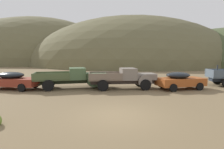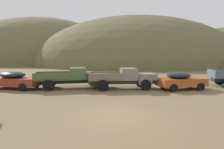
{
  "view_description": "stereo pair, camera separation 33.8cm",
  "coord_description": "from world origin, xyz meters",
  "px_view_note": "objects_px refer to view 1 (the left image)",
  "views": [
    {
      "loc": [
        -0.74,
        -8.51,
        2.93
      ],
      "look_at": [
        0.21,
        6.36,
        1.42
      ],
      "focal_mm": 28.17,
      "sensor_mm": 36.0,
      "label": 1
    },
    {
      "loc": [
        -0.4,
        -8.53,
        2.93
      ],
      "look_at": [
        0.21,
        6.36,
        1.42
      ],
      "focal_mm": 28.17,
      "sensor_mm": 36.0,
      "label": 2
    }
  ],
  "objects_px": {
    "car_oxide_orange": "(181,80)",
    "truck_weathered_green": "(76,77)",
    "truck_primer_gray": "(127,78)",
    "car_rust_red": "(15,80)"
  },
  "relations": [
    {
      "from": "car_oxide_orange",
      "to": "truck_weathered_green",
      "type": "bearing_deg",
      "value": 161.97
    },
    {
      "from": "truck_primer_gray",
      "to": "car_rust_red",
      "type": "bearing_deg",
      "value": 176.17
    },
    {
      "from": "car_rust_red",
      "to": "truck_primer_gray",
      "type": "height_order",
      "value": "truck_primer_gray"
    },
    {
      "from": "truck_weathered_green",
      "to": "car_rust_red",
      "type": "bearing_deg",
      "value": 173.9
    },
    {
      "from": "car_rust_red",
      "to": "truck_primer_gray",
      "type": "relative_size",
      "value": 0.85
    },
    {
      "from": "truck_weathered_green",
      "to": "car_oxide_orange",
      "type": "distance_m",
      "value": 9.73
    },
    {
      "from": "truck_weathered_green",
      "to": "truck_primer_gray",
      "type": "distance_m",
      "value": 4.82
    },
    {
      "from": "car_rust_red",
      "to": "truck_weathered_green",
      "type": "bearing_deg",
      "value": 18.03
    },
    {
      "from": "truck_weathered_green",
      "to": "car_oxide_orange",
      "type": "bearing_deg",
      "value": -18.41
    },
    {
      "from": "car_rust_red",
      "to": "truck_weathered_green",
      "type": "distance_m",
      "value": 5.4
    }
  ]
}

